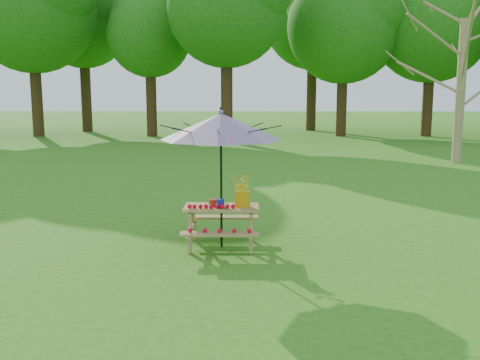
{
  "coord_description": "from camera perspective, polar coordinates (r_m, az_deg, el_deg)",
  "views": [
    {
      "loc": [
        3.17,
        -6.67,
        2.5
      ],
      "look_at": [
        3.0,
        1.72,
        1.1
      ],
      "focal_mm": 40.0,
      "sensor_mm": 36.0,
      "label": 1
    }
  ],
  "objects": [
    {
      "name": "ground",
      "position": [
        7.8,
        -23.25,
        -10.03
      ],
      "size": [
        120.0,
        120.0,
        0.0
      ],
      "primitive_type": "plane",
      "color": "#2D7115",
      "rests_on": "ground"
    },
    {
      "name": "picnic_table",
      "position": [
        8.68,
        -1.99,
        -5.04
      ],
      "size": [
        1.2,
        1.32,
        0.67
      ],
      "color": "olive",
      "rests_on": "ground"
    },
    {
      "name": "patio_umbrella",
      "position": [
        8.42,
        -2.05,
        5.71
      ],
      "size": [
        1.94,
        1.94,
        2.25
      ],
      "color": "black",
      "rests_on": "ground"
    },
    {
      "name": "produce_bins",
      "position": [
        8.64,
        -2.44,
        -2.41
      ],
      "size": [
        0.25,
        0.38,
        0.13
      ],
      "color": "#BC300F",
      "rests_on": "picnic_table"
    },
    {
      "name": "tomatoes_row",
      "position": [
        8.43,
        -3.09,
        -2.84
      ],
      "size": [
        0.77,
        0.13,
        0.07
      ],
      "primitive_type": null,
      "color": "red",
      "rests_on": "picnic_table"
    },
    {
      "name": "flower_bucket",
      "position": [
        8.52,
        0.28,
        -0.89
      ],
      "size": [
        0.42,
        0.4,
        0.56
      ],
      "color": "#D5980B",
      "rests_on": "picnic_table"
    }
  ]
}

